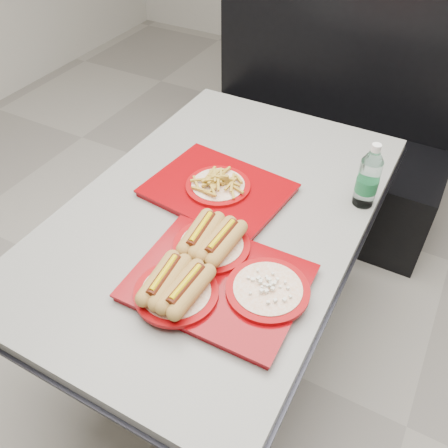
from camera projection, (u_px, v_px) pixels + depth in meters
The scene contains 6 objects.
ground at pixel (219, 339), 2.05m from camera, with size 6.00×6.00×0.00m, color gray.
diner_table at pixel (218, 244), 1.65m from camera, with size 0.92×1.42×0.75m.
booth_bench at pixel (319, 139), 2.48m from camera, with size 1.30×0.57×1.35m.
tray_near at pixel (213, 273), 1.28m from camera, with size 0.48×0.42×0.10m.
tray_far at pixel (218, 187), 1.58m from camera, with size 0.48×0.39×0.09m.
water_bottle at pixel (368, 179), 1.49m from camera, with size 0.07×0.07×0.23m.
Camera 1 is at (0.57, -1.01, 1.75)m, focal length 38.00 mm.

